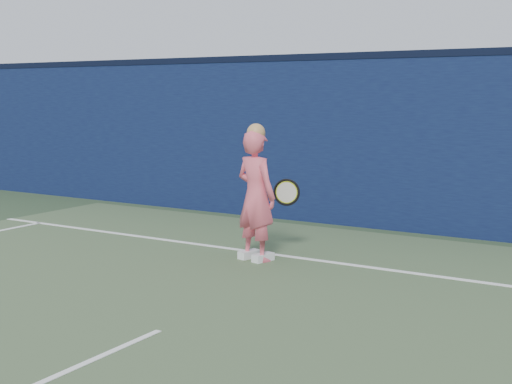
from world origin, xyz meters
The scene contains 5 objects.
ground centered at (0.00, 0.00, 0.00)m, with size 80.00×80.00×0.00m, color #2F3F27.
backstop_wall centered at (0.00, 6.50, 1.25)m, with size 24.00×0.40×2.50m, color #0D1439.
wall_cap centered at (0.00, 6.50, 2.55)m, with size 24.00×0.42×0.10m, color black.
player centered at (-0.66, 3.66, 0.79)m, with size 0.65×0.50×1.65m.
racket centered at (-0.53, 4.12, 0.78)m, with size 0.64×0.15×0.34m.
Camera 1 is at (3.71, -3.51, 1.99)m, focal length 50.00 mm.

